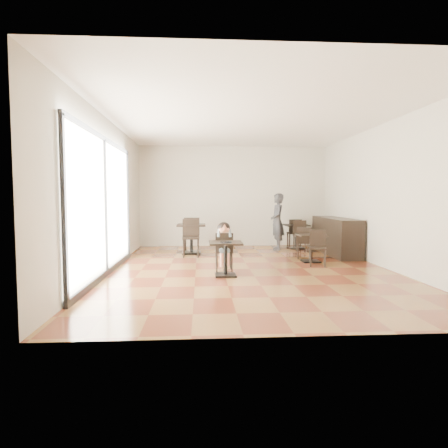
{
  "coord_description": "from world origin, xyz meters",
  "views": [
    {
      "loc": [
        -1.06,
        -8.02,
        1.55
      ],
      "look_at": [
        -0.57,
        -0.2,
        1.0
      ],
      "focal_mm": 30.0,
      "sensor_mm": 36.0,
      "label": 1
    }
  ],
  "objects": [
    {
      "name": "child_table",
      "position": [
        -0.57,
        -0.7,
        0.34
      ],
      "size": [
        0.64,
        0.64,
        0.68
      ],
      "primitive_type": null,
      "color": "black",
      "rests_on": "floor"
    },
    {
      "name": "service_counter",
      "position": [
        2.65,
        2.0,
        0.5
      ],
      "size": [
        0.6,
        2.4,
        1.0
      ],
      "primitive_type": "cube",
      "color": "black",
      "rests_on": "floor"
    },
    {
      "name": "cafe_table_mid",
      "position": [
        1.59,
        0.81,
        0.34
      ],
      "size": [
        0.79,
        0.79,
        0.68
      ],
      "primitive_type": null,
      "rotation": [
        0.0,
        0.0,
        -0.28
      ],
      "color": "black",
      "rests_on": "floor"
    },
    {
      "name": "storefront_window",
      "position": [
        -2.97,
        -0.5,
        1.4
      ],
      "size": [
        0.04,
        4.5,
        2.6
      ],
      "primitive_type": "cube",
      "color": "white",
      "rests_on": "floor"
    },
    {
      "name": "cafe_table_back",
      "position": [
        1.86,
        3.23,
        0.37
      ],
      "size": [
        0.71,
        0.71,
        0.73
      ],
      "primitive_type": null,
      "rotation": [
        0.0,
        0.0,
        -0.03
      ],
      "color": "black",
      "rests_on": "floor"
    },
    {
      "name": "wall_left",
      "position": [
        -3.0,
        0.0,
        1.6
      ],
      "size": [
        0.01,
        8.0,
        3.2
      ],
      "primitive_type": "cube",
      "color": "beige",
      "rests_on": "floor"
    },
    {
      "name": "wall_front",
      "position": [
        0.0,
        -4.0,
        1.6
      ],
      "size": [
        6.0,
        0.01,
        3.2
      ],
      "primitive_type": "cube",
      "color": "beige",
      "rests_on": "floor"
    },
    {
      "name": "chair_mid_b",
      "position": [
        1.59,
        0.26,
        0.41
      ],
      "size": [
        0.45,
        0.45,
        0.81
      ],
      "primitive_type": null,
      "rotation": [
        0.0,
        0.0,
        -0.28
      ],
      "color": "black",
      "rests_on": "floor"
    },
    {
      "name": "ceiling",
      "position": [
        0.0,
        0.0,
        3.2
      ],
      "size": [
        6.0,
        8.0,
        0.01
      ],
      "primitive_type": "cube",
      "color": "white",
      "rests_on": "floor"
    },
    {
      "name": "wall_back",
      "position": [
        0.0,
        4.0,
        1.6
      ],
      "size": [
        6.0,
        0.01,
        3.2
      ],
      "primitive_type": "cube",
      "color": "beige",
      "rests_on": "floor"
    },
    {
      "name": "chair_back_a",
      "position": [
        1.86,
        3.5,
        0.44
      ],
      "size": [
        0.41,
        0.41,
        0.88
      ],
      "primitive_type": null,
      "rotation": [
        0.0,
        0.0,
        3.11
      ],
      "color": "black",
      "rests_on": "floor"
    },
    {
      "name": "child",
      "position": [
        -0.57,
        -0.15,
        0.52
      ],
      "size": [
        0.37,
        0.52,
        1.03
      ],
      "primitive_type": null,
      "color": "slate",
      "rests_on": "child_chair"
    },
    {
      "name": "cafe_table_left",
      "position": [
        -1.32,
        2.35,
        0.41
      ],
      "size": [
        0.79,
        0.79,
        0.82
      ],
      "primitive_type": null,
      "rotation": [
        0.0,
        0.0,
        0.02
      ],
      "color": "black",
      "rests_on": "floor"
    },
    {
      "name": "floor",
      "position": [
        0.0,
        0.0,
        0.0
      ],
      "size": [
        6.0,
        8.0,
        0.01
      ],
      "primitive_type": "cube",
      "color": "brown",
      "rests_on": "ground"
    },
    {
      "name": "chair_mid_a",
      "position": [
        1.59,
        1.36,
        0.41
      ],
      "size": [
        0.45,
        0.45,
        0.81
      ],
      "primitive_type": null,
      "rotation": [
        0.0,
        0.0,
        2.87
      ],
      "color": "black",
      "rests_on": "floor"
    },
    {
      "name": "plate",
      "position": [
        -0.57,
        -0.8,
        0.69
      ],
      "size": [
        0.23,
        0.23,
        0.01
      ],
      "primitive_type": "cylinder",
      "color": "black",
      "rests_on": "child_table"
    },
    {
      "name": "wall_right",
      "position": [
        3.0,
        0.0,
        1.6
      ],
      "size": [
        0.01,
        8.0,
        3.2
      ],
      "primitive_type": "cube",
      "color": "beige",
      "rests_on": "floor"
    },
    {
      "name": "child_chair",
      "position": [
        -0.57,
        -0.15,
        0.41
      ],
      "size": [
        0.37,
        0.37,
        0.82
      ],
      "primitive_type": null,
      "rotation": [
        0.0,
        0.0,
        3.14
      ],
      "color": "black",
      "rests_on": "floor"
    },
    {
      "name": "adult_patron",
      "position": [
        1.21,
        2.93,
        0.84
      ],
      "size": [
        0.42,
        0.62,
        1.68
      ],
      "primitive_type": "imported",
      "rotation": [
        0.0,
        0.0,
        -1.6
      ],
      "color": "#35363B",
      "rests_on": "floor"
    },
    {
      "name": "chair_left_b",
      "position": [
        -1.32,
        1.8,
        0.49
      ],
      "size": [
        0.45,
        0.45,
        0.98
      ],
      "primitive_type": null,
      "rotation": [
        0.0,
        0.0,
        0.02
      ],
      "color": "black",
      "rests_on": "floor"
    },
    {
      "name": "chair_back_b",
      "position": [
        1.86,
        2.68,
        0.44
      ],
      "size": [
        0.41,
        0.41,
        0.88
      ],
      "primitive_type": null,
      "rotation": [
        0.0,
        0.0,
        -0.03
      ],
      "color": "black",
      "rests_on": "floor"
    },
    {
      "name": "pizza_slice",
      "position": [
        -0.57,
        -0.34,
        0.89
      ],
      "size": [
        0.24,
        0.18,
        0.06
      ],
      "primitive_type": null,
      "color": "tan",
      "rests_on": "child"
    },
    {
      "name": "chair_left_a",
      "position": [
        -1.32,
        2.9,
        0.49
      ],
      "size": [
        0.45,
        0.45,
        0.98
      ],
      "primitive_type": null,
      "rotation": [
        0.0,
        0.0,
        3.16
      ],
      "color": "black",
      "rests_on": "floor"
    }
  ]
}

